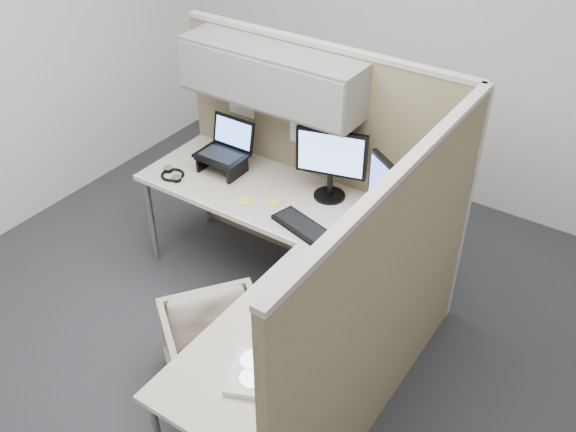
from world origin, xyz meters
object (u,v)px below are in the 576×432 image
Objects in this scene: monitor_left at (331,159)px; keyboard at (307,230)px; desk at (279,251)px; office_chair at (218,348)px.

keyboard is at bearing -93.02° from monitor_left.
desk reaches higher than office_chair.
monitor_left is at bearing 33.52° from office_chair.
office_chair is 0.85m from keyboard.
monitor_left reaches higher than keyboard.
office_chair is (-0.08, -0.50, -0.40)m from desk.
desk is at bearing -92.32° from keyboard.
keyboard is (0.08, -0.38, -0.26)m from monitor_left.
monitor_left reaches higher than office_chair.
desk is 0.21m from keyboard.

